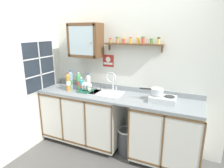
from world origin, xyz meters
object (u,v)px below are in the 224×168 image
object	(u,v)px
bottle_juice_amber_4	(68,82)
mug	(88,88)
hot_plate_stove	(163,99)
bottle_soda_green_1	(79,81)
saucepan	(157,91)
dish_rack	(88,89)
wall_cabinet	(86,40)
sink	(107,94)
bottle_water_blue_0	(71,81)
warning_sign	(108,61)
trash_bin	(126,141)
bottle_detergent_teal_2	(81,85)
bottle_opaque_white_3	(88,82)

from	to	relation	value
bottle_juice_amber_4	mug	distance (m)	0.35
hot_plate_stove	bottle_soda_green_1	size ratio (longest dim) A/B	1.26
saucepan	bottle_juice_amber_4	xyz separation A→B (m)	(-1.46, -0.12, 0.00)
dish_rack	wall_cabinet	world-z (taller)	wall_cabinet
sink	hot_plate_stove	distance (m)	0.90
mug	bottle_water_blue_0	bearing A→B (deg)	-176.80
warning_sign	trash_bin	bearing A→B (deg)	-35.47
bottle_water_blue_0	bottle_soda_green_1	bearing A→B (deg)	35.31
hot_plate_stove	wall_cabinet	bearing A→B (deg)	172.78
mug	warning_sign	world-z (taller)	warning_sign
hot_plate_stove	warning_sign	distance (m)	1.14
wall_cabinet	sink	bearing A→B (deg)	-15.39
bottle_soda_green_1	dish_rack	size ratio (longest dim) A/B	0.84
saucepan	hot_plate_stove	bearing A→B (deg)	-11.99
bottle_water_blue_0	wall_cabinet	size ratio (longest dim) A/B	0.60
bottle_water_blue_0	bottle_detergent_teal_2	bearing A→B (deg)	-8.56
hot_plate_stove	mug	xyz separation A→B (m)	(-1.24, 0.03, 0.01)
warning_sign	bottle_opaque_white_3	bearing A→B (deg)	-148.24
bottle_opaque_white_3	dish_rack	size ratio (longest dim) A/B	0.80
sink	bottle_juice_amber_4	xyz separation A→B (m)	(-0.66, -0.14, 0.16)
bottle_opaque_white_3	bottle_juice_amber_4	xyz separation A→B (m)	(-0.25, -0.22, 0.03)
hot_plate_stove	bottle_detergent_teal_2	xyz separation A→B (m)	(-1.34, -0.03, 0.06)
bottle_soda_green_1	bottle_juice_amber_4	world-z (taller)	bottle_juice_amber_4
saucepan	mug	world-z (taller)	saucepan
sink	mug	xyz separation A→B (m)	(-0.34, -0.02, 0.07)
saucepan	warning_sign	size ratio (longest dim) A/B	1.71
sink	bottle_detergent_teal_2	distance (m)	0.47
hot_plate_stove	wall_cabinet	xyz separation A→B (m)	(-1.35, 0.17, 0.78)
sink	bottle_detergent_teal_2	world-z (taller)	sink
warning_sign	dish_rack	bearing A→B (deg)	-125.44
hot_plate_stove	bottle_soda_green_1	xyz separation A→B (m)	(-1.47, 0.09, 0.08)
bottle_water_blue_0	dish_rack	distance (m)	0.37
hot_plate_stove	mug	world-z (taller)	mug
sink	bottle_water_blue_0	xyz separation A→B (m)	(-0.69, -0.04, 0.16)
bottle_juice_amber_4	warning_sign	size ratio (longest dim) A/B	1.57
hot_plate_stove	saucepan	bearing A→B (deg)	168.01
bottle_opaque_white_3	hot_plate_stove	bearing A→B (deg)	-5.48
hot_plate_stove	bottle_detergent_teal_2	world-z (taller)	bottle_detergent_teal_2
dish_rack	hot_plate_stove	bearing A→B (deg)	0.17
bottle_juice_amber_4	trash_bin	size ratio (longest dim) A/B	0.74
hot_plate_stove	warning_sign	world-z (taller)	warning_sign
bottle_opaque_white_3	trash_bin	world-z (taller)	bottle_opaque_white_3
bottle_water_blue_0	bottle_soda_green_1	world-z (taller)	bottle_water_blue_0
bottle_detergent_teal_2	dish_rack	xyz separation A→B (m)	(0.11, 0.02, -0.07)
sink	bottle_soda_green_1	bearing A→B (deg)	175.72
bottle_juice_amber_4	saucepan	bearing A→B (deg)	4.60
saucepan	wall_cabinet	distance (m)	1.44
wall_cabinet	trash_bin	distance (m)	1.78
saucepan	bottle_water_blue_0	bearing A→B (deg)	-179.61
saucepan	warning_sign	xyz separation A→B (m)	(-0.91, 0.29, 0.34)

